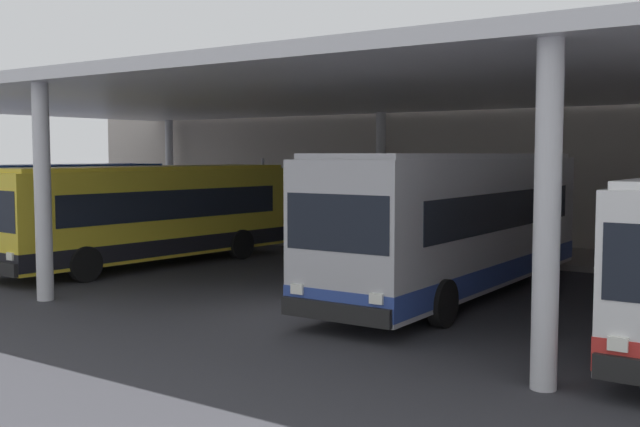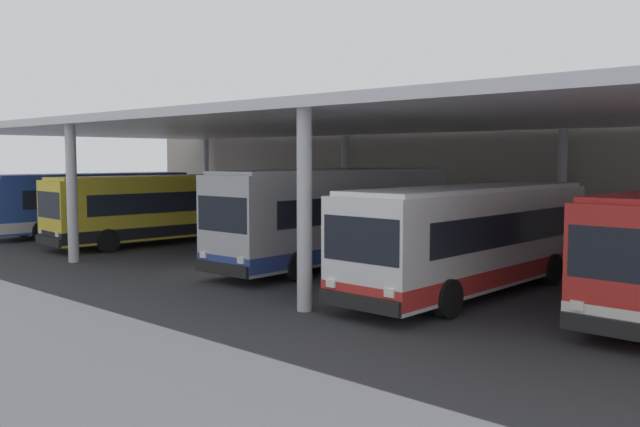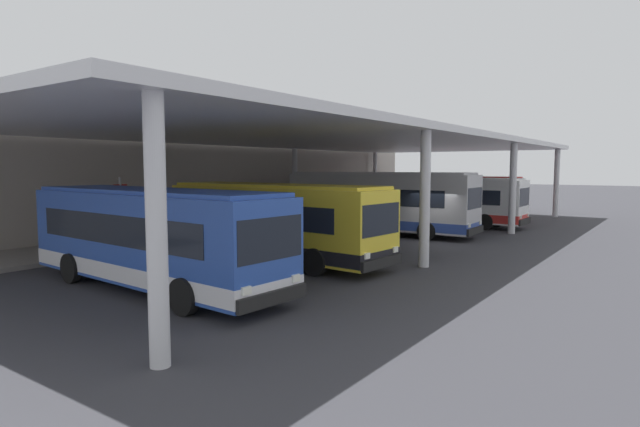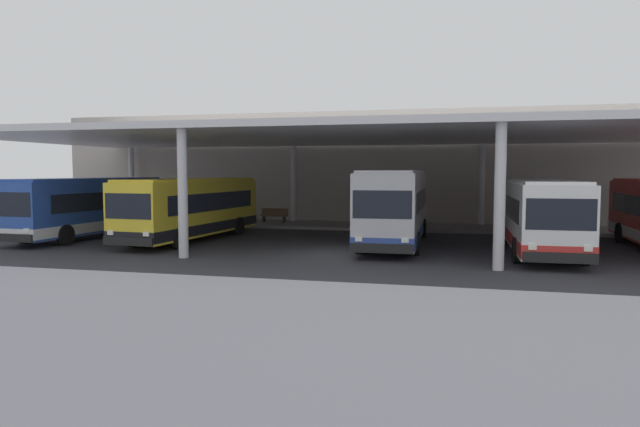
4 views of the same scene
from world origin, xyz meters
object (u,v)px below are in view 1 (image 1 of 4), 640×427
(bus_second_bay, at_px, (150,214))
(bus_middle_bay, at_px, (458,223))
(bus_nearest_bay, at_px, (35,206))
(banner_sign, at_px, (263,192))
(bench_waiting, at_px, (341,226))

(bus_second_bay, distance_m, bus_middle_bay, 10.36)
(bus_second_bay, bearing_deg, bus_nearest_bay, -179.37)
(bus_middle_bay, relative_size, banner_sign, 3.55)
(bus_second_bay, relative_size, bus_middle_bay, 0.94)
(bus_nearest_bay, distance_m, bus_middle_bay, 16.33)
(bus_nearest_bay, bearing_deg, bench_waiting, 49.50)
(bus_nearest_bay, relative_size, bus_middle_bay, 0.94)
(bus_second_bay, distance_m, banner_sign, 8.08)
(bus_nearest_bay, height_order, bus_second_bay, same)
(bench_waiting, bearing_deg, bus_middle_bay, -42.19)
(bus_second_bay, bearing_deg, bench_waiting, 79.97)
(bus_nearest_bay, xyz_separation_m, bus_middle_bay, (16.31, 0.85, 0.19))
(bus_nearest_bay, height_order, bus_middle_bay, bus_middle_bay)
(bus_middle_bay, xyz_separation_m, bench_waiting, (-8.78, 7.96, -1.18))
(bus_second_bay, height_order, banner_sign, banner_sign)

